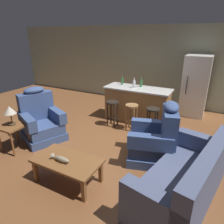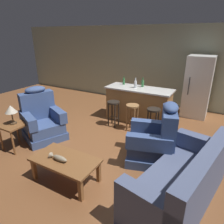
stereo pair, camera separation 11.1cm
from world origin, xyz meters
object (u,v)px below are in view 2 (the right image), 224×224
Objects in this scene: recliner_near_island at (155,141)px; refrigerator at (198,87)px; bar_stool_middle at (132,113)px; table_lamp at (11,110)px; coffee_table at (65,162)px; bottle_short_amber at (135,84)px; bar_stool_right at (153,117)px; bar_stool_left at (113,109)px; end_table at (14,129)px; couch at (183,182)px; kitchen_island at (138,105)px; bottle_wine_dark at (124,81)px; fish_figurine at (58,158)px; recliner_near_lamp at (42,121)px; bottle_tall_green at (143,83)px.

refrigerator is (0.31, 2.83, 0.46)m from recliner_near_island.
refrigerator is at bearing 56.23° from bar_stool_middle.
recliner_near_island is 1.35m from bar_stool_middle.
refrigerator is at bearing 51.43° from table_lamp.
coffee_table is 1.62× the size of bar_stool_middle.
bottle_short_amber reaches higher than bar_stool_middle.
recliner_near_island reaches higher than bar_stool_right.
bar_stool_left is at bearing -133.98° from refrigerator.
couch is at bearing 3.64° from end_table.
refrigerator is at bearing 42.20° from kitchen_island.
kitchen_island is at bearing -74.48° from recliner_near_island.
bar_stool_middle is 2.78× the size of bottle_wine_dark.
fish_figurine is 0.19× the size of refrigerator.
recliner_near_lamp is at bearing -132.25° from refrigerator.
bar_stool_left reaches higher than fish_figurine.
bottle_tall_green is (-0.08, 0.80, 0.58)m from bar_stool_middle.
bottle_wine_dark is (-0.47, 3.08, 0.68)m from coffee_table.
refrigerator is 6.84× the size of bottle_tall_green.
end_table is 4.92m from refrigerator.
end_table is 0.82× the size of bar_stool_middle.
bar_stool_left is at bearing 99.11° from coffee_table.
bar_stool_middle is (1.83, 2.00, -0.40)m from table_lamp.
coffee_table is 2.97m from bottle_short_amber.
bar_stool_right reaches higher than coffee_table.
bottle_tall_green is (-1.30, -1.03, 0.17)m from refrigerator.
bottle_tall_green is 0.57m from bottle_wine_dark.
end_table is 3.11m from bottle_wine_dark.
kitchen_island is 0.77m from bar_stool_left.
recliner_near_island is 2.95m from table_lamp.
fish_figurine is 3.22m from bottle_tall_green.
bar_stool_middle reaches higher than coffee_table.
bar_stool_left is 2.64× the size of bottle_tall_green.
bar_stool_middle is at bearing -81.00° from kitchen_island.
refrigerator is (1.32, 1.20, 0.40)m from kitchen_island.
table_lamp is 3.31m from bottle_tall_green.
table_lamp is (-1.65, 0.28, 0.50)m from coffee_table.
recliner_near_lamp reaches higher than bar_stool_middle.
bar_stool_right is at bearing -39.24° from bottle_short_amber.
bottle_short_amber is (1.61, 2.63, 0.59)m from end_table.
couch is at bearing -57.36° from bottle_tall_green.
table_lamp reaches higher than coffee_table.
bottle_wine_dark is at bearing -179.54° from bottle_tall_green.
bottle_tall_green is at bearing 59.84° from bar_stool_left.
recliner_near_island is (1.15, 1.36, -0.04)m from fish_figurine.
fish_figurine is at bearing -10.16° from recliner_near_lamp.
coffee_table is at bearing 26.77° from couch.
bottle_wine_dark is at bearing -151.13° from refrigerator.
recliner_near_island reaches higher than table_lamp.
coffee_table is at bearing -107.50° from bar_stool_right.
recliner_near_island is 4.45× the size of bottle_short_amber.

